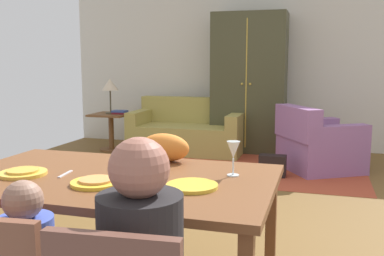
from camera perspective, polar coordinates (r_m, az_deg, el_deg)
ground_plane at (r=4.23m, az=3.25°, el=-10.38°), size 6.46×6.28×0.02m
back_wall at (r=7.15m, az=9.23°, el=8.28°), size 6.46×0.10×2.70m
dining_table at (r=2.41m, az=-10.18°, el=-7.69°), size 1.71×1.02×0.76m
plate_near_man at (r=2.53m, az=-21.05°, el=-5.49°), size 0.25×0.25×0.02m
pizza_near_man at (r=2.53m, az=-21.06°, el=-5.16°), size 0.17×0.17×0.01m
plate_near_child at (r=2.23m, az=-12.30°, el=-6.95°), size 0.25×0.25×0.02m
pizza_near_child at (r=2.23m, az=-12.32°, el=-6.58°), size 0.17×0.17×0.01m
plate_near_woman at (r=2.13m, az=0.01°, el=-7.51°), size 0.25×0.25×0.02m
wine_glass at (r=2.33m, az=5.38°, el=-3.02°), size 0.07×0.07×0.19m
fork at (r=2.47m, az=-16.09°, el=-5.75°), size 0.03×0.15×0.01m
knife at (r=2.42m, az=-5.88°, el=-5.78°), size 0.03×0.17×0.01m
cat at (r=2.68m, az=-3.46°, el=-2.52°), size 0.34×0.20×0.17m
area_rug at (r=5.74m, az=8.82°, el=-5.29°), size 2.60×1.80×0.01m
couch at (r=6.76m, az=-0.49°, el=-0.52°), size 1.70×0.86×0.82m
armchair at (r=5.80m, az=15.90°, el=-2.19°), size 1.18×1.17×0.82m
armoire at (r=6.80m, az=7.42°, el=5.79°), size 1.10×0.59×2.10m
side_table at (r=6.94m, az=-10.44°, el=0.19°), size 0.56×0.56×0.58m
table_lamp at (r=6.88m, az=-10.58°, el=5.40°), size 0.26×0.26×0.54m
book_lower at (r=6.85m, az=-9.29°, el=1.94°), size 0.22×0.16×0.03m
book_upper at (r=6.83m, az=-9.35°, el=2.15°), size 0.22×0.16×0.03m
handbag at (r=5.40m, az=10.39°, el=-4.83°), size 0.32×0.16×0.26m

